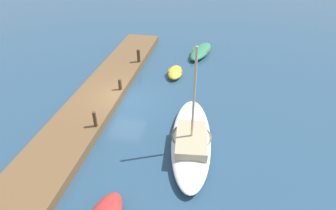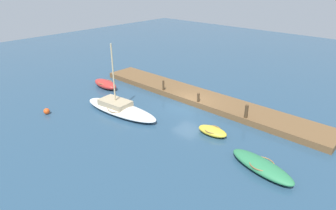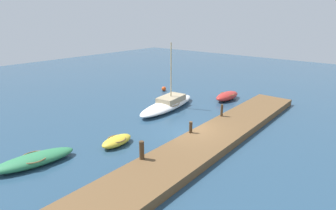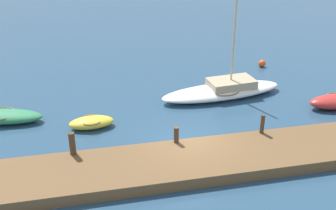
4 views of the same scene
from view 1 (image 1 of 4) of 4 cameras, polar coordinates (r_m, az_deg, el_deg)
ground_plane at (r=19.49m, az=-9.04°, el=0.75°), size 84.00×84.00×0.00m
dock_platform at (r=20.00m, az=-14.10°, el=1.92°), size 24.08×3.24×0.54m
dinghy_yellow at (r=22.50m, az=1.50°, el=6.82°), size 2.41×1.28×0.59m
sailboat_white at (r=15.40m, az=4.85°, el=-6.99°), size 7.93×2.97×6.04m
rowboat_green at (r=26.62m, az=6.84°, el=11.05°), size 4.68×2.40×0.66m
mooring_post_west at (r=23.70m, az=-6.14°, el=10.13°), size 0.28×0.28×1.08m
mooring_post_mid_west at (r=19.71m, az=-9.96°, el=4.24°), size 0.23×0.23×0.81m
mooring_post_mid_east at (r=16.35m, az=-14.96°, el=-2.87°), size 0.20×0.20×0.98m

